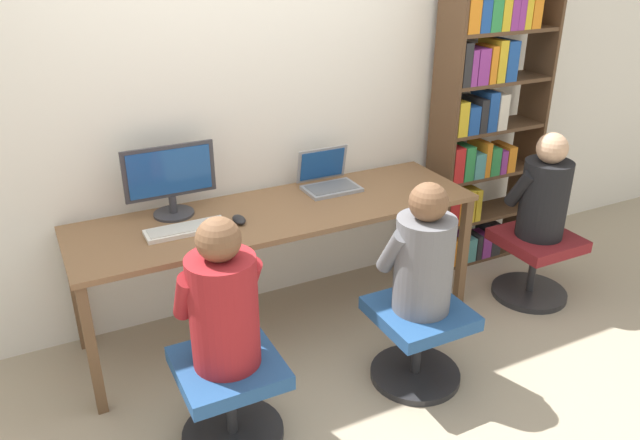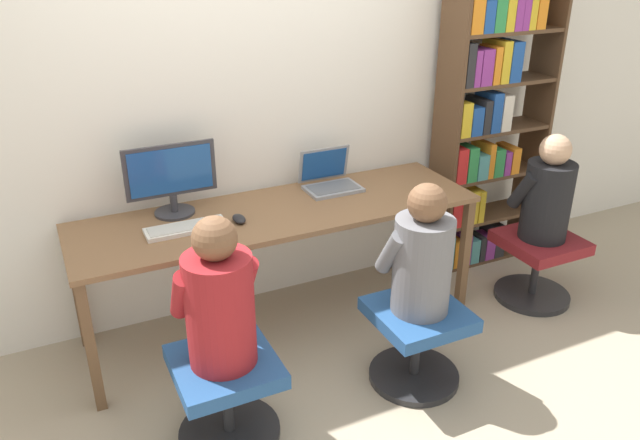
{
  "view_description": "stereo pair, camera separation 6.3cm",
  "coord_description": "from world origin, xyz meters",
  "px_view_note": "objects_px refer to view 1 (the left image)",
  "views": [
    {
      "loc": [
        -1.2,
        -2.57,
        2.14
      ],
      "look_at": [
        0.15,
        0.13,
        0.74
      ],
      "focal_mm": 35.0,
      "sensor_mm": 36.0,
      "label": 1
    },
    {
      "loc": [
        -1.15,
        -2.6,
        2.14
      ],
      "look_at": [
        0.15,
        0.13,
        0.74
      ],
      "focal_mm": 35.0,
      "sensor_mm": 36.0,
      "label": 2
    }
  ],
  "objects_px": {
    "keyboard": "(186,229)",
    "person_near_shelf": "(544,192)",
    "office_chair_left": "(230,392)",
    "office_chair_side": "(534,260)",
    "bookshelf": "(481,127)",
    "office_chair_right": "(418,336)",
    "person_at_monitor": "(223,302)",
    "person_at_laptop": "(424,255)",
    "laptop": "(328,180)",
    "desktop_monitor": "(170,180)"
  },
  "relations": [
    {
      "from": "keyboard",
      "to": "person_near_shelf",
      "type": "xyz_separation_m",
      "value": [
        2.08,
        -0.38,
        -0.04
      ]
    },
    {
      "from": "office_chair_left",
      "to": "office_chair_side",
      "type": "height_order",
      "value": "same"
    },
    {
      "from": "office_chair_left",
      "to": "bookshelf",
      "type": "relative_size",
      "value": 0.25
    },
    {
      "from": "office_chair_side",
      "to": "office_chair_right",
      "type": "bearing_deg",
      "value": -162.85
    },
    {
      "from": "person_at_monitor",
      "to": "person_near_shelf",
      "type": "bearing_deg",
      "value": 8.64
    },
    {
      "from": "person_at_monitor",
      "to": "office_chair_right",
      "type": "bearing_deg",
      "value": -1.67
    },
    {
      "from": "office_chair_side",
      "to": "person_near_shelf",
      "type": "bearing_deg",
      "value": 90.0
    },
    {
      "from": "office_chair_left",
      "to": "person_near_shelf",
      "type": "bearing_deg",
      "value": 8.78
    },
    {
      "from": "person_at_laptop",
      "to": "bookshelf",
      "type": "bearing_deg",
      "value": 40.33
    },
    {
      "from": "office_chair_right",
      "to": "person_at_monitor",
      "type": "relative_size",
      "value": 0.68
    },
    {
      "from": "laptop",
      "to": "office_chair_right",
      "type": "xyz_separation_m",
      "value": [
        0.03,
        -0.93,
        -0.54
      ]
    },
    {
      "from": "office_chair_left",
      "to": "person_at_monitor",
      "type": "distance_m",
      "value": 0.47
    },
    {
      "from": "desktop_monitor",
      "to": "keyboard",
      "type": "xyz_separation_m",
      "value": [
        0.0,
        -0.23,
        -0.19
      ]
    },
    {
      "from": "person_at_laptop",
      "to": "bookshelf",
      "type": "distance_m",
      "value": 1.46
    },
    {
      "from": "keyboard",
      "to": "bookshelf",
      "type": "height_order",
      "value": "bookshelf"
    },
    {
      "from": "office_chair_right",
      "to": "person_at_laptop",
      "type": "bearing_deg",
      "value": 90.0
    },
    {
      "from": "keyboard",
      "to": "person_at_laptop",
      "type": "height_order",
      "value": "person_at_laptop"
    },
    {
      "from": "person_at_laptop",
      "to": "person_near_shelf",
      "type": "height_order",
      "value": "person_at_laptop"
    },
    {
      "from": "person_at_monitor",
      "to": "office_chair_side",
      "type": "bearing_deg",
      "value": 8.51
    },
    {
      "from": "office_chair_right",
      "to": "person_at_laptop",
      "type": "xyz_separation_m",
      "value": [
        0.0,
        0.0,
        0.47
      ]
    },
    {
      "from": "person_at_monitor",
      "to": "office_chair_side",
      "type": "xyz_separation_m",
      "value": [
        2.13,
        0.32,
        -0.47
      ]
    },
    {
      "from": "desktop_monitor",
      "to": "bookshelf",
      "type": "height_order",
      "value": "bookshelf"
    },
    {
      "from": "desktop_monitor",
      "to": "office_chair_right",
      "type": "height_order",
      "value": "desktop_monitor"
    },
    {
      "from": "bookshelf",
      "to": "office_chair_left",
      "type": "bearing_deg",
      "value": -156.53
    },
    {
      "from": "office_chair_right",
      "to": "desktop_monitor",
      "type": "bearing_deg",
      "value": 134.77
    },
    {
      "from": "desktop_monitor",
      "to": "person_at_laptop",
      "type": "bearing_deg",
      "value": -45.09
    },
    {
      "from": "desktop_monitor",
      "to": "laptop",
      "type": "height_order",
      "value": "desktop_monitor"
    },
    {
      "from": "desktop_monitor",
      "to": "person_at_monitor",
      "type": "distance_m",
      "value": 0.96
    },
    {
      "from": "person_at_laptop",
      "to": "office_chair_side",
      "type": "relative_size",
      "value": 1.42
    },
    {
      "from": "office_chair_side",
      "to": "person_near_shelf",
      "type": "distance_m",
      "value": 0.46
    },
    {
      "from": "person_at_laptop",
      "to": "office_chair_side",
      "type": "xyz_separation_m",
      "value": [
        1.13,
        0.34,
        -0.47
      ]
    },
    {
      "from": "laptop",
      "to": "office_chair_right",
      "type": "height_order",
      "value": "laptop"
    },
    {
      "from": "office_chair_side",
      "to": "office_chair_left",
      "type": "bearing_deg",
      "value": -171.35
    },
    {
      "from": "laptop",
      "to": "person_near_shelf",
      "type": "xyz_separation_m",
      "value": [
        1.16,
        -0.58,
        -0.08
      ]
    },
    {
      "from": "desktop_monitor",
      "to": "office_chair_left",
      "type": "bearing_deg",
      "value": -92.58
    },
    {
      "from": "person_near_shelf",
      "to": "office_chair_left",
      "type": "bearing_deg",
      "value": -171.22
    },
    {
      "from": "office_chair_right",
      "to": "bookshelf",
      "type": "relative_size",
      "value": 0.25
    },
    {
      "from": "person_at_laptop",
      "to": "office_chair_side",
      "type": "bearing_deg",
      "value": 16.93
    },
    {
      "from": "office_chair_right",
      "to": "person_at_laptop",
      "type": "distance_m",
      "value": 0.47
    },
    {
      "from": "laptop",
      "to": "person_near_shelf",
      "type": "height_order",
      "value": "person_near_shelf"
    },
    {
      "from": "laptop",
      "to": "office_chair_left",
      "type": "relative_size",
      "value": 0.68
    },
    {
      "from": "office_chair_left",
      "to": "office_chair_right",
      "type": "distance_m",
      "value": 1.0
    },
    {
      "from": "person_at_monitor",
      "to": "bookshelf",
      "type": "relative_size",
      "value": 0.36
    },
    {
      "from": "desktop_monitor",
      "to": "person_near_shelf",
      "type": "distance_m",
      "value": 2.19
    },
    {
      "from": "laptop",
      "to": "person_at_monitor",
      "type": "relative_size",
      "value": 0.47
    },
    {
      "from": "office_chair_left",
      "to": "bookshelf",
      "type": "height_order",
      "value": "bookshelf"
    },
    {
      "from": "bookshelf",
      "to": "laptop",
      "type": "bearing_deg",
      "value": 179.97
    },
    {
      "from": "keyboard",
      "to": "office_chair_right",
      "type": "bearing_deg",
      "value": -37.5
    },
    {
      "from": "office_chair_right",
      "to": "person_at_monitor",
      "type": "distance_m",
      "value": 1.11
    },
    {
      "from": "bookshelf",
      "to": "office_chair_side",
      "type": "bearing_deg",
      "value": -86.88
    }
  ]
}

